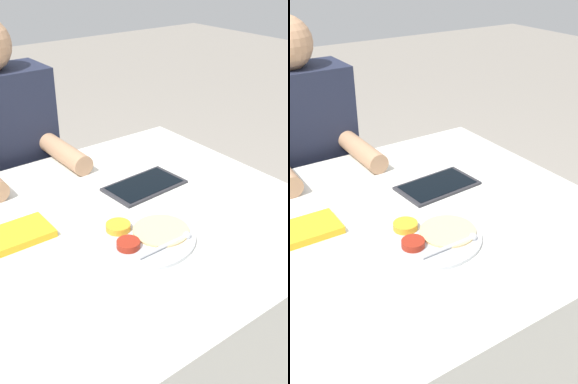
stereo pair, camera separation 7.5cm
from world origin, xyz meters
TOP-DOWN VIEW (x-y plane):
  - dining_table at (0.00, 0.00)m, footprint 1.21×0.98m
  - thali_tray at (0.05, -0.12)m, footprint 0.27×0.27m
  - red_notebook at (-0.20, 0.08)m, footprint 0.17×0.12m
  - tablet_device at (0.23, 0.10)m, footprint 0.26×0.16m
  - person_diner at (-0.03, 0.64)m, footprint 0.39×0.47m

SIDE VIEW (x-z plane):
  - dining_table at x=0.00m, z-range 0.00..0.72m
  - person_diner at x=-0.03m, z-range -0.04..1.16m
  - tablet_device at x=0.23m, z-range 0.72..0.73m
  - thali_tray at x=0.05m, z-range 0.71..0.74m
  - red_notebook at x=-0.20m, z-range 0.72..0.74m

